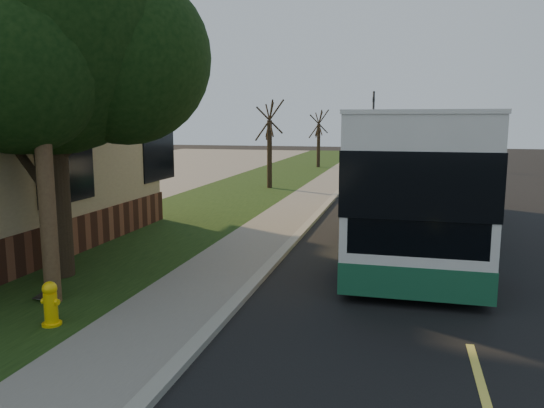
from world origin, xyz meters
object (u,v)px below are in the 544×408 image
Objects in this scene: bare_tree_near at (270,145)px; dumpster at (2,223)px; leafy_tree at (52,32)px; bare_tree_far at (319,140)px; fire_hydrant at (51,304)px; distant_car at (412,161)px; skateboard_main at (47,293)px; transit_bus at (413,171)px; utility_pole at (36,47)px; traffic_signal at (373,123)px.

bare_tree_near is 13.94m from dumpster.
leafy_tree reaches higher than bare_tree_far.
fire_hydrant is 0.09× the size of leafy_tree.
bare_tree_far reaches higher than distant_car.
skateboard_main is at bearing -108.30° from distant_car.
transit_bus is at bearing -94.80° from distant_car.
leafy_tree is 5.26m from skateboard_main.
leafy_tree is at bearing -92.50° from bare_tree_near.
dumpster is (-4.33, 3.79, -4.01)m from utility_pole.
fire_hydrant is 0.08× the size of utility_pole.
dumpster is at bearing -100.42° from bare_tree_far.
transit_bus reaches higher than dumpster.
skateboard_main is at bearing -91.26° from bare_tree_far.
traffic_signal is 33.13m from skateboard_main.
fire_hydrant is 0.17× the size of bare_tree_near.
bare_tree_far is (0.50, 12.00, -0.15)m from bare_tree_near.
dumpster is (-4.00, 3.51, 0.50)m from skateboard_main.
dumpster is (-5.04, 4.78, 0.19)m from fire_hydrant.
leafy_tree reaches higher than bare_tree_near.
bare_tree_near is at bearing -104.04° from traffic_signal.
bare_tree_near is 1.10× the size of distant_car.
traffic_signal is (3.81, 33.01, -1.47)m from utility_pole.
dumpster is at bearing 136.50° from fire_hydrant.
transit_bus is at bearing 40.40° from leafy_tree.
bare_tree_far is 0.73× the size of traffic_signal.
leafy_tree reaches higher than transit_bus.
bare_tree_far reaches higher than transit_bus.
utility_pole reaches higher than transit_bus.
skateboard_main is (-6.82, -7.64, -1.79)m from transit_bus.
transit_bus reaches higher than skateboard_main.
utility_pole is 0.68× the size of transit_bus.
fire_hydrant is 0.13× the size of traffic_signal.
bare_tree_far is 5.44m from traffic_signal.
distant_car is (0.20, 20.37, -1.24)m from transit_bus.
fire_hydrant is at bearing -105.79° from distant_car.
dumpster is (-10.83, -4.13, -1.28)m from transit_bus.
traffic_signal is 0.41× the size of transit_bus.
distant_car is (7.56, 26.64, -4.50)m from leafy_tree.
bare_tree_far is at bearing 87.61° from bare_tree_near.
leafy_tree is 6.10m from dumpster.
fire_hydrant is at bearing -123.01° from transit_bus.
utility_pole is 10.59m from transit_bus.
traffic_signal is 1.41× the size of distant_car.
transit_bus is at bearing 20.89° from dumpster.
bare_tree_near is 2.97× the size of dumpster.
skateboard_main is 0.53× the size of dumpster.
bare_tree_far is at bearing 87.55° from leafy_tree.
transit_bus is (5.79, 8.91, 1.48)m from fire_hydrant.
skateboard_main is (-0.33, 0.27, -4.51)m from utility_pole.
utility_pole is 2.32× the size of distant_car.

